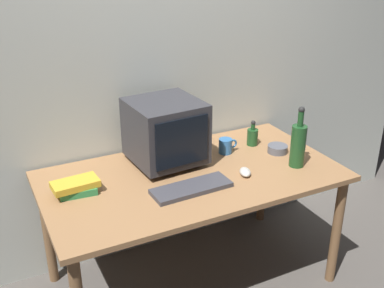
{
  "coord_description": "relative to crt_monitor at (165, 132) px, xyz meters",
  "views": [
    {
      "loc": [
        -1.02,
        -2.04,
        1.93
      ],
      "look_at": [
        0.0,
        0.0,
        0.91
      ],
      "focal_mm": 43.89,
      "sensor_mm": 36.0,
      "label": 1
    }
  ],
  "objects": [
    {
      "name": "back_wall",
      "position": [
        0.07,
        0.3,
        0.33
      ],
      "size": [
        4.0,
        0.08,
        2.5
      ],
      "primitive_type": "cube",
      "color": "beige",
      "rests_on": "ground"
    },
    {
      "name": "mug",
      "position": [
        0.37,
        -0.04,
        -0.15
      ],
      "size": [
        0.12,
        0.08,
        0.09
      ],
      "color": "#3370B2",
      "rests_on": "desk"
    },
    {
      "name": "desk",
      "position": [
        0.07,
        -0.19,
        -0.27
      ],
      "size": [
        1.63,
        0.87,
        0.73
      ],
      "color": "#9E7047",
      "rests_on": "ground"
    },
    {
      "name": "keyboard",
      "position": [
        -0.01,
        -0.35,
        -0.18
      ],
      "size": [
        0.42,
        0.16,
        0.02
      ],
      "primitive_type": "cube",
      "rotation": [
        0.0,
        0.0,
        0.03
      ],
      "color": "#3F3F47",
      "rests_on": "desk"
    },
    {
      "name": "book_stack",
      "position": [
        -0.55,
        -0.11,
        -0.16
      ],
      "size": [
        0.24,
        0.18,
        0.07
      ],
      "color": "#33894C",
      "rests_on": "desk"
    },
    {
      "name": "ground_plane",
      "position": [
        0.07,
        -0.19,
        -0.92
      ],
      "size": [
        6.0,
        6.0,
        0.0
      ],
      "primitive_type": "plane",
      "color": "#56514C"
    },
    {
      "name": "cd_spindle",
      "position": [
        0.66,
        -0.17,
        -0.17
      ],
      "size": [
        0.12,
        0.12,
        0.04
      ],
      "primitive_type": "cylinder",
      "color": "#595B66",
      "rests_on": "desk"
    },
    {
      "name": "bottle_tall",
      "position": [
        0.65,
        -0.37,
        -0.06
      ],
      "size": [
        0.08,
        0.08,
        0.36
      ],
      "color": "#1E4C23",
      "rests_on": "desk"
    },
    {
      "name": "crt_monitor",
      "position": [
        0.0,
        0.0,
        0.0
      ],
      "size": [
        0.4,
        0.41,
        0.37
      ],
      "color": "#333338",
      "rests_on": "desk"
    },
    {
      "name": "computer_mouse",
      "position": [
        0.32,
        -0.33,
        -0.17
      ],
      "size": [
        0.09,
        0.12,
        0.04
      ],
      "primitive_type": "ellipsoid",
      "rotation": [
        0.0,
        0.0,
        -0.38
      ],
      "color": "beige",
      "rests_on": "desk"
    },
    {
      "name": "bottle_short",
      "position": [
        0.58,
        -0.01,
        -0.13
      ],
      "size": [
        0.07,
        0.07,
        0.16
      ],
      "color": "#1E4C23",
      "rests_on": "desk"
    }
  ]
}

